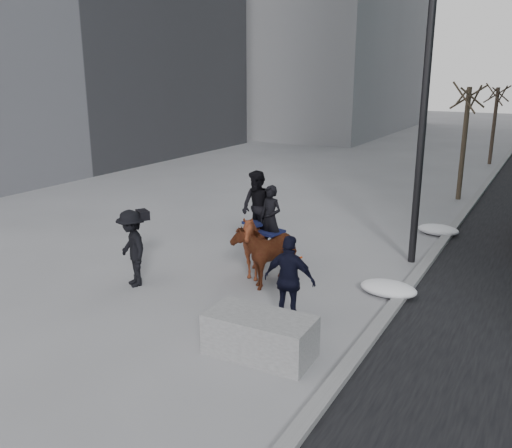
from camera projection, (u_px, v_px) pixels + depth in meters
The scene contains 11 objects.
ground at pixel (227, 308), 11.15m from camera, with size 120.00×120.00×0.00m, color gray.
curb at pixel (463, 215), 18.10m from camera, with size 0.25×90.00×0.12m, color gray.
planter at pixel (260, 335), 9.21m from camera, with size 1.84×0.92×0.73m, color #979799.
tree_near at pixel (464, 138), 19.95m from camera, with size 1.20×1.20×4.61m, color #352A1F, non-canonical shape.
tree_far at pixel (494, 122), 27.72m from camera, with size 1.20×1.20×4.33m, color #33271E, non-canonical shape.
mounted_left at pixel (268, 247), 12.38m from camera, with size 1.08×1.84×2.23m.
mounted_right at pixel (255, 236), 12.60m from camera, with size 1.79×1.88×2.51m.
feeder at pixel (290, 280), 10.27m from camera, with size 1.06×0.89×1.75m.
camera_crew at pixel (132, 248), 12.11m from camera, with size 1.31×1.14×1.75m.
lamppost at pixel (427, 58), 12.37m from camera, with size 0.25×1.92×9.09m.
snow_piles at pixel (416, 256), 13.78m from camera, with size 1.23×5.95×0.31m.
Camera 1 is at (5.55, -8.65, 4.71)m, focal length 38.00 mm.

